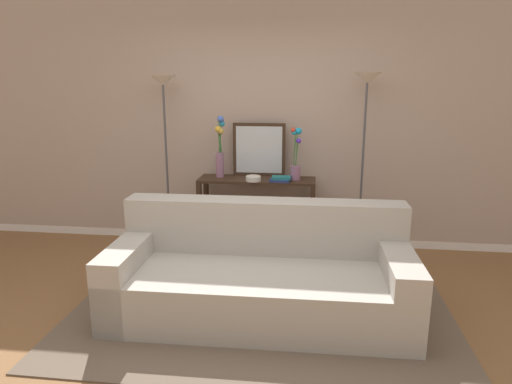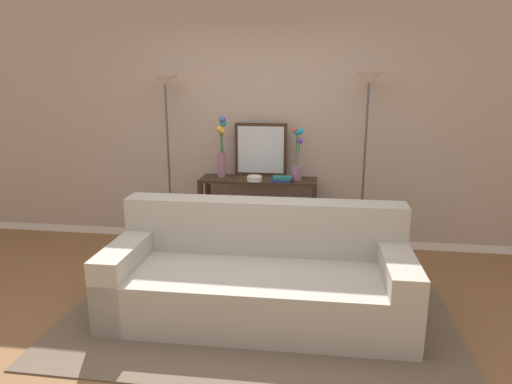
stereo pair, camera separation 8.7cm
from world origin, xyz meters
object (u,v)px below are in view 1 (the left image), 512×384
Objects in this scene: floor_lamp_left at (164,115)px; vase_tall_flowers at (220,148)px; floor_lamp_right at (365,115)px; couch at (261,278)px; vase_short_flowers at (296,160)px; console_table at (257,202)px; fruit_bowl at (253,178)px; wall_mirror at (259,150)px; book_row_under_console at (226,244)px; book_stack at (281,179)px.

floor_lamp_left is 0.69m from vase_tall_flowers.
floor_lamp_right is at bearing -2.26° from vase_tall_flowers.
couch is 2.17m from floor_lamp_left.
console_table is at bearing -178.64° from vase_short_flowers.
fruit_bowl is (-0.23, 1.26, 0.55)m from couch.
vase_tall_flowers is 0.50m from fruit_bowl.
couch is 1.76m from vase_tall_flowers.
wall_mirror is 0.38m from fruit_bowl.
vase_tall_flowers is at bearing 178.31° from vase_short_flowers.
book_row_under_console is (-0.32, 0.12, -0.80)m from fruit_bowl.
book_stack is at bearing -9.77° from book_row_under_console.
fruit_bowl is at bearing 100.11° from couch.
vase_short_flowers is (0.21, 1.39, 0.73)m from couch.
floor_lamp_right is at bearing -9.38° from wall_mirror.
floor_lamp_left reaches higher than book_stack.
vase_short_flowers is (1.41, 0.04, -0.46)m from floor_lamp_left.
book_stack is (0.06, 1.28, 0.55)m from couch.
wall_mirror is at bearing 84.22° from fruit_bowl.
book_stack is at bearing 2.69° from fruit_bowl.
fruit_bowl reaches higher than book_row_under_console.
vase_tall_flowers is 2.98× the size of book_stack.
fruit_bowl is (-0.44, -0.13, -0.19)m from vase_short_flowers.
fruit_bowl is 0.47× the size of book_row_under_console.
wall_mirror is at bearing 23.98° from book_row_under_console.
wall_mirror is 1.13m from book_row_under_console.
fruit_bowl is 0.87m from book_row_under_console.
vase_short_flowers is 1.24m from book_row_under_console.
couch is 1.23× the size of floor_lamp_right.
book_stack is 0.66× the size of book_row_under_console.
console_table is at bearing 178.67° from floor_lamp_right.
console_table is 0.40m from book_stack.
vase_short_flowers is (0.41, -0.15, -0.08)m from wall_mirror.
floor_lamp_right is at bearing -1.02° from book_row_under_console.
couch is at bearing -81.68° from console_table.
vase_short_flowers is (0.82, -0.02, -0.10)m from vase_tall_flowers.
vase_short_flowers reaches higher than console_table.
couch and book_stack have the same top height.
floor_lamp_right is at bearing -2.95° from vase_short_flowers.
book_stack is (-0.15, -0.12, -0.19)m from vase_short_flowers.
vase_short_flowers is at bearing 16.34° from fruit_bowl.
floor_lamp_right is 3.49× the size of vase_short_flowers.
console_table is 0.66× the size of floor_lamp_left.
book_stack is 1.01m from book_row_under_console.
vase_short_flowers is at bearing -1.69° from vase_tall_flowers.
book_row_under_console is (0.06, -0.03, -1.09)m from vase_tall_flowers.
wall_mirror is at bearing 160.34° from vase_short_flowers.
fruit_bowl reaches higher than console_table.
wall_mirror is (1.00, 0.18, -0.38)m from floor_lamp_left.
floor_lamp_right reaches higher than vase_short_flowers.
couch is 4.30× the size of vase_short_flowers.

